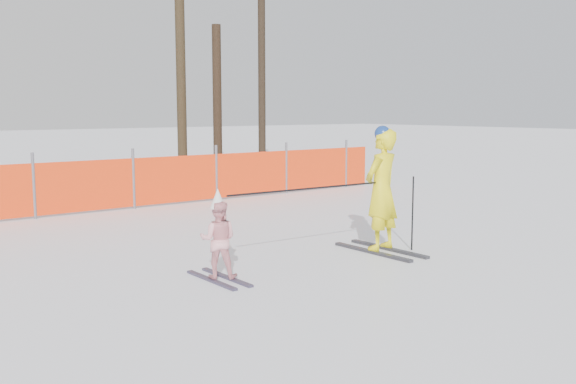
{
  "coord_description": "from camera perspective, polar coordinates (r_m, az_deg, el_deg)",
  "views": [
    {
      "loc": [
        -5.0,
        -5.89,
        2.05
      ],
      "look_at": [
        0.0,
        0.5,
        1.0
      ],
      "focal_mm": 40.0,
      "sensor_mm": 36.0,
      "label": 1
    }
  ],
  "objects": [
    {
      "name": "safety_fence",
      "position": [
        13.02,
        -20.31,
        0.32
      ],
      "size": [
        16.72,
        0.06,
        1.25
      ],
      "color": "#595960",
      "rests_on": "ground"
    },
    {
      "name": "ground",
      "position": [
        8.0,
        2.23,
        -7.49
      ],
      "size": [
        120.0,
        120.0,
        0.0
      ],
      "primitive_type": "plane",
      "color": "white",
      "rests_on": "ground"
    },
    {
      "name": "tree_trunks",
      "position": [
        19.64,
        -6.16,
        10.42
      ],
      "size": [
        4.53,
        2.42,
        7.4
      ],
      "color": "#302415",
      "rests_on": "ground"
    },
    {
      "name": "child",
      "position": [
        7.75,
        -6.21,
        -4.15
      ],
      "size": [
        0.58,
        1.06,
        1.12
      ],
      "color": "black",
      "rests_on": "ground"
    },
    {
      "name": "adult",
      "position": [
        9.27,
        8.31,
        0.22
      ],
      "size": [
        0.71,
        1.47,
        1.82
      ],
      "color": "black",
      "rests_on": "ground"
    },
    {
      "name": "ski_poles",
      "position": [
        8.71,
        4.85,
        -0.44
      ],
      "size": [
        3.0,
        0.34,
        1.09
      ],
      "color": "black",
      "rests_on": "ground"
    }
  ]
}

